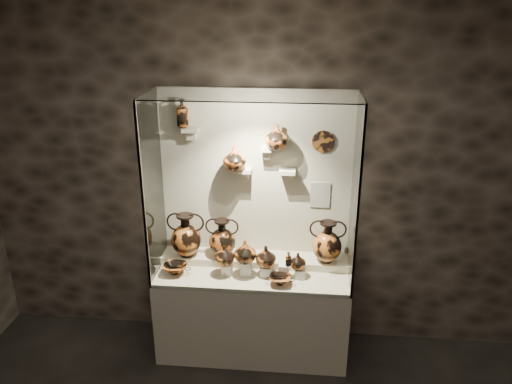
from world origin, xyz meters
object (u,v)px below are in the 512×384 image
jug_b (245,252)px  jug_c (266,256)px  lekythos_tall (182,112)px  ovoid_vase_a (234,158)px  kylix_left (175,268)px  amphora_right (327,242)px  lekythos_small (288,258)px  kylix_right (280,279)px  amphora_left (186,235)px  jug_a (224,255)px  ovoid_vase_b (277,137)px  jug_e (298,261)px  amphora_mid (222,238)px

jug_b → jug_c: (0.18, 0.02, -0.05)m
lekythos_tall → ovoid_vase_a: lekythos_tall is taller
jug_c → kylix_left: size_ratio=0.70×
amphora_right → kylix_left: bearing=169.7°
lekythos_small → kylix_right: lekythos_small is taller
amphora_left → ovoid_vase_a: (0.44, 0.06, 0.72)m
ovoid_vase_a → lekythos_small: bearing=-22.7°
jug_a → ovoid_vase_b: bearing=13.6°
amphora_left → jug_b: 0.59m
amphora_left → kylix_left: 0.31m
amphora_right → jug_b: bearing=175.2°
jug_c → jug_e: jug_c is taller
amphora_mid → lekythos_small: size_ratio=2.53×
amphora_right → jug_a: amphora_right is taller
jug_b → kylix_left: 0.64m
amphora_left → ovoid_vase_a: bearing=7.0°
jug_a → ovoid_vase_a: (0.07, 0.25, 0.80)m
amphora_left → ovoid_vase_b: size_ratio=1.99×
jug_a → jug_e: bearing=-14.9°
lekythos_small → ovoid_vase_a: bearing=143.2°
amphora_left → kylix_right: 0.95m
jug_a → ovoid_vase_b: (0.42, 0.25, 1.00)m
kylix_right → lekythos_tall: bearing=176.9°
lekythos_small → kylix_left: bearing=172.2°
jug_a → kylix_right: (0.49, -0.11, -0.15)m
amphora_right → kylix_right: amphora_right is taller
amphora_mid → kylix_left: 0.49m
jug_a → kylix_right: 0.52m
jug_b → kylix_right: (0.31, -0.12, -0.18)m
amphora_right → jug_b: (-0.71, -0.19, -0.03)m
amphora_right → jug_a: bearing=172.7°
kylix_right → ovoid_vase_a: ovoid_vase_a is taller
kylix_right → lekythos_tall: size_ratio=0.87×
amphora_mid → jug_c: bearing=-2.5°
jug_c → lekythos_small: jug_c is taller
amphora_mid → kylix_right: size_ratio=1.53×
jug_b → lekythos_tall: lekythos_tall is taller
amphora_left → jug_a: size_ratio=2.18×
jug_c → kylix_left: 0.81m
amphora_mid → jug_e: size_ratio=2.44×
lekythos_small → ovoid_vase_a: (-0.49, 0.26, 0.80)m
jug_c → lekythos_tall: 1.42m
amphora_mid → amphora_right: (0.94, -0.01, 0.01)m
jug_c → kylix_left: jug_c is taller
jug_e → kylix_left: (-1.07, -0.05, -0.10)m
jug_e → jug_b: bearing=-155.2°
amphora_right → lekythos_small: size_ratio=2.72×
amphora_left → jug_c: amphora_left is taller
amphora_left → ovoid_vase_b: (0.80, 0.06, 0.92)m
jug_b → lekythos_small: bearing=13.1°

